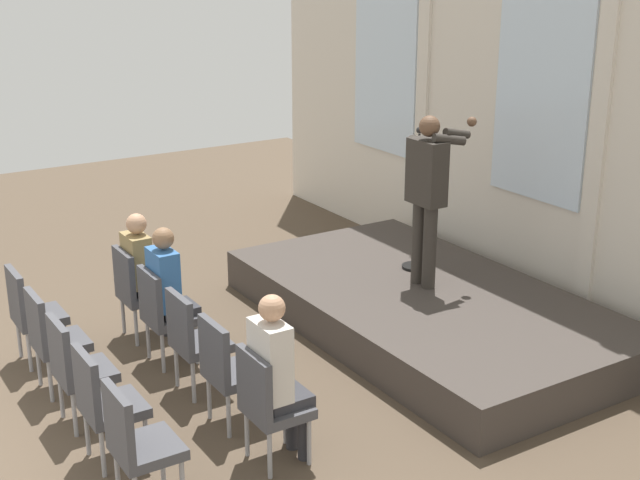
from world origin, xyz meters
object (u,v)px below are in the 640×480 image
chair_r0_c4 (268,400)px  audience_r0_c1 (169,288)px  audience_r0_c0 (143,269)px  audience_r0_c4 (277,371)px  mic_stand (416,239)px  chair_r1_c3 (103,399)px  chair_r0_c0 (136,288)px  chair_r0_c2 (193,336)px  chair_r1_c4 (136,440)px  chair_r0_c3 (228,366)px  chair_r1_c0 (30,310)px  speaker (427,188)px  chair_r1_c2 (75,365)px  chair_r0_c1 (163,310)px  chair_r1_c1 (51,335)px

chair_r0_c4 → audience_r0_c1: bearing=177.7°
audience_r0_c0 → audience_r0_c4: (2.69, -0.00, 0.04)m
mic_stand → chair_r1_c3: size_ratio=1.65×
chair_r0_c0 → audience_r0_c1: audience_r0_c1 is taller
chair_r0_c2 → chair_r1_c4: size_ratio=1.00×
audience_r0_c4 → chair_r1_c3: 1.32m
audience_r0_c1 → chair_r1_c3: bearing=-39.7°
chair_r0_c3 → chair_r1_c0: (-2.02, -1.04, 0.00)m
chair_r1_c0 → chair_r1_c4: bearing=0.0°
mic_stand → audience_r0_c1: bearing=-92.0°
speaker → chair_r0_c4: bearing=-60.9°
chair_r0_c4 → chair_r1_c0: size_ratio=1.00×
chair_r0_c2 → chair_r0_c3: bearing=0.0°
chair_r0_c2 → chair_r0_c3: size_ratio=1.00×
audience_r0_c1 → audience_r0_c0: bearing=179.8°
mic_stand → chair_r1_c0: 4.00m
speaker → chair_r1_c0: bearing=-108.0°
chair_r1_c2 → chair_r0_c1: bearing=123.0°
audience_r0_c4 → chair_r1_c2: (-1.34, -1.11, -0.22)m
chair_r1_c3 → chair_r0_c2: bearing=123.0°
chair_r0_c4 → chair_r1_c3: size_ratio=1.00×
chair_r0_c4 → chair_r1_c4: bearing=-90.0°
speaker → audience_r0_c0: size_ratio=1.36×
chair_r0_c0 → chair_r0_c1: same height
chair_r1_c2 → audience_r0_c0: bearing=140.3°
chair_r0_c0 → chair_r0_c3: (2.02, 0.00, 0.00)m
chair_r1_c2 → chair_r1_c3: same height
chair_r0_c3 → chair_r0_c2: bearing=180.0°
mic_stand → audience_r0_c0: 2.91m
audience_r0_c0 → chair_r0_c1: bearing=-7.0°
chair_r0_c4 → chair_r1_c0: bearing=-158.9°
chair_r0_c0 → chair_r1_c1: (0.67, -1.04, 0.00)m
chair_r0_c1 → audience_r0_c1: audience_r0_c1 is taller
chair_r0_c1 → audience_r0_c4: size_ratio=0.69×
chair_r0_c4 → chair_r1_c3: (-0.67, -1.04, 0.00)m
audience_r0_c1 → chair_r1_c1: 1.13m
chair_r0_c3 → audience_r0_c4: audience_r0_c4 is taller
chair_r1_c3 → chair_r1_c4: 0.67m
chair_r1_c3 → chair_r1_c4: bearing=0.0°
chair_r0_c4 → audience_r0_c0: bearing=178.2°
audience_r0_c1 → audience_r0_c4: (2.02, -0.00, 0.02)m
mic_stand → chair_r0_c0: mic_stand is taller
chair_r0_c0 → chair_r0_c3: same height
chair_r0_c1 → chair_r1_c0: 1.23m
chair_r0_c4 → chair_r0_c3: bearing=180.0°
mic_stand → chair_r0_c2: 2.95m
audience_r0_c1 → chair_r1_c3: audience_r0_c1 is taller
audience_r0_c1 → chair_r0_c3: (1.34, -0.08, -0.21)m
audience_r0_c0 → chair_r1_c4: 2.92m
chair_r1_c2 → chair_r1_c3: bearing=0.0°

